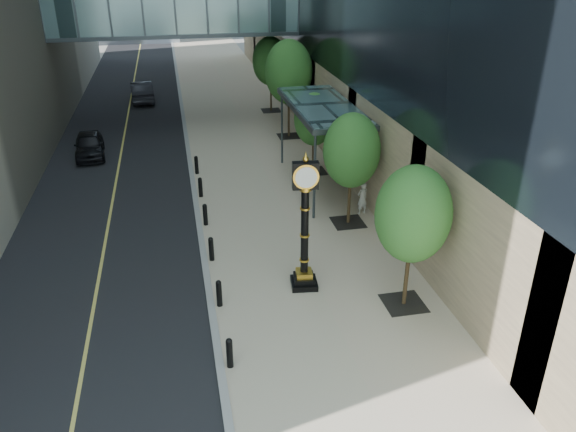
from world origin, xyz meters
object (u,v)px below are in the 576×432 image
at_px(street_clock, 305,233).
at_px(car_near, 89,145).
at_px(pedestrian, 362,198).
at_px(car_far, 142,91).

distance_m(street_clock, car_near, 18.89).
relative_size(street_clock, car_near, 1.23).
distance_m(pedestrian, car_far, 26.08).
xyz_separation_m(street_clock, car_near, (-9.17, 16.44, -1.53)).
bearing_deg(car_far, pedestrian, 109.65).
bearing_deg(street_clock, car_near, 125.66).
height_order(street_clock, pedestrian, street_clock).
bearing_deg(car_far, street_clock, 98.31).
bearing_deg(pedestrian, street_clock, 34.88).
relative_size(car_near, car_far, 0.85).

